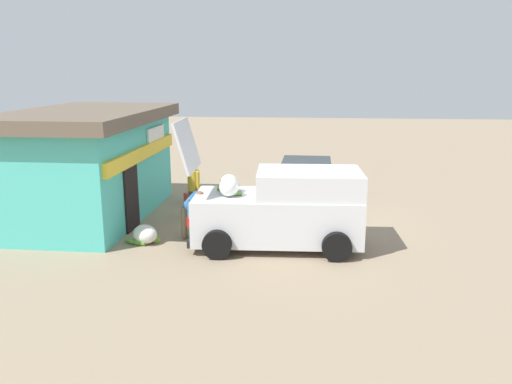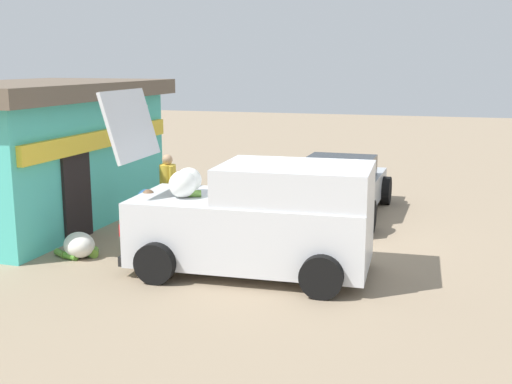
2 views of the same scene
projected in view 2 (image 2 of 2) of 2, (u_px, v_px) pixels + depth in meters
The scene contains 8 objects.
ground_plane at pixel (301, 230), 13.24m from camera, with size 60.00×60.00×0.00m, color gray.
storefront_bar at pixel (40, 151), 13.66m from camera, with size 6.28×3.66×3.00m.
delivery_van at pixel (259, 218), 10.41m from camera, with size 2.26×4.25×2.96m.
parked_sedan at pixel (337, 188), 14.49m from camera, with size 4.22×2.18×1.27m.
vendor_standing at pixel (168, 186), 13.12m from camera, with size 0.48×0.48×1.57m.
customer_bending at pixel (145, 213), 11.26m from camera, with size 0.74×0.73×1.29m.
unloaded_banana_pile at pixel (79, 246), 11.35m from camera, with size 0.85×0.93×0.45m.
paint_bucket at pixel (175, 204), 14.85m from camera, with size 0.27×0.27×0.35m, color #BF3F33.
Camera 2 is at (-12.56, -2.76, 3.41)m, focal length 44.88 mm.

